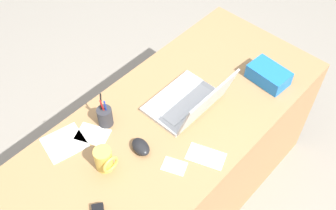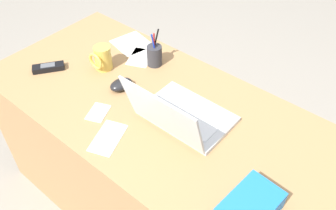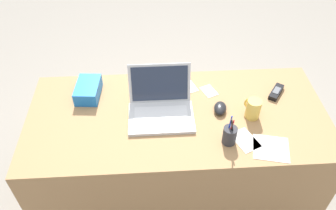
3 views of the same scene
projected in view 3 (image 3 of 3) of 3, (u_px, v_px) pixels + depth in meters
The scene contains 12 objects.
ground_plane at pixel (176, 190), 2.24m from camera, with size 6.00×6.00×0.00m, color gray.
desk at pixel (176, 157), 2.00m from camera, with size 1.55×0.70×0.70m, color #A87C4F.
laptop at pixel (161, 107), 1.73m from camera, with size 0.33×0.29×0.22m.
computer_mouse at pixel (220, 108), 1.76m from camera, with size 0.06×0.10×0.04m, color black.
coffee_mug_white at pixel (253, 108), 1.71m from camera, with size 0.08×0.08×0.11m.
cordless_phone at pixel (276, 92), 1.86m from camera, with size 0.11×0.13×0.03m.
pen_holder at pixel (230, 135), 1.59m from camera, with size 0.07×0.07×0.17m.
snack_bag at pixel (88, 90), 1.84m from camera, with size 0.12×0.19×0.07m, color blue.
paper_note_near_laptop at pixel (186, 84), 1.93m from camera, with size 0.09×0.16×0.00m, color white.
paper_note_left at pixel (209, 91), 1.89m from camera, with size 0.07×0.10×0.00m, color white.
paper_note_right at pixel (245, 140), 1.63m from camera, with size 0.10×0.14×0.00m, color white.
paper_note_front at pixel (271, 148), 1.59m from camera, with size 0.16×0.15×0.00m, color white.
Camera 3 is at (-0.13, -1.24, 1.95)m, focal length 36.51 mm.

